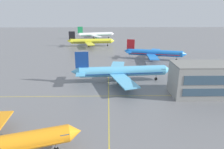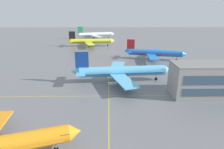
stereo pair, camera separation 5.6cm
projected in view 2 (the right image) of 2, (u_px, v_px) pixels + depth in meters
The scene contains 5 objects.
airliner_second_row at pixel (121, 71), 78.67m from camera, with size 40.38×34.70×12.55m.
airliner_third_row at pixel (154, 53), 113.92m from camera, with size 35.24×30.00×11.09m.
airliner_far_left_stand at pixel (91, 41), 154.22m from camera, with size 37.10×31.99×11.54m.
airliner_far_right_stand at pixel (95, 34), 193.65m from camera, with size 37.57×31.97×11.80m.
taxiway_markings at pixel (109, 132), 47.07m from camera, with size 137.27×91.34×0.01m.
Camera 2 is at (0.02, -21.54, 27.96)m, focal length 31.74 mm.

